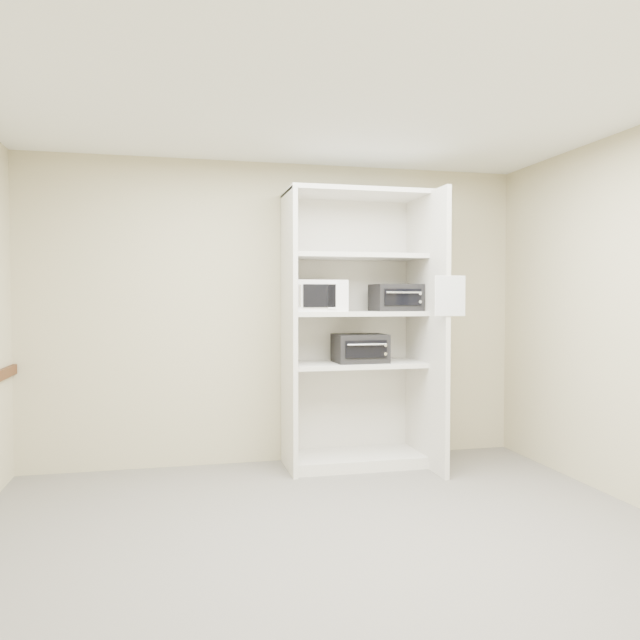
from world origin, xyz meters
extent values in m
cube|color=#67645A|center=(0.00, 0.00, 0.00)|extent=(4.50, 4.00, 0.01)
cube|color=white|center=(0.00, 0.00, 2.70)|extent=(4.50, 4.00, 0.01)
cube|color=tan|center=(0.00, 2.00, 1.35)|extent=(4.50, 0.02, 2.70)
cube|color=tan|center=(0.00, -2.00, 1.35)|extent=(4.50, 0.02, 2.70)
cube|color=silver|center=(0.02, 1.68, 1.20)|extent=(0.04, 0.60, 2.40)
cube|color=silver|center=(1.22, 1.53, 1.20)|extent=(0.04, 0.90, 2.40)
cube|color=silver|center=(0.62, 1.99, 1.20)|extent=(1.24, 0.02, 2.40)
cube|color=silver|center=(0.62, 1.70, 0.05)|extent=(1.16, 0.56, 0.10)
cube|color=silver|center=(0.62, 1.70, 0.90)|extent=(1.16, 0.56, 0.04)
cube|color=silver|center=(0.62, 1.70, 1.35)|extent=(1.16, 0.56, 0.04)
cube|color=silver|center=(0.62, 1.70, 1.85)|extent=(1.16, 0.56, 0.04)
cube|color=silver|center=(0.62, 1.70, 2.40)|extent=(1.24, 0.60, 0.04)
cube|color=white|center=(0.28, 1.68, 1.50)|extent=(0.46, 0.36, 0.27)
cube|color=black|center=(0.98, 1.65, 1.49)|extent=(0.43, 0.33, 0.24)
cube|color=black|center=(0.65, 1.65, 1.04)|extent=(0.45, 0.35, 0.25)
cube|color=white|center=(1.23, 1.07, 1.50)|extent=(0.25, 0.02, 0.32)
camera|label=1|loc=(-0.94, -3.58, 1.49)|focal=35.00mm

